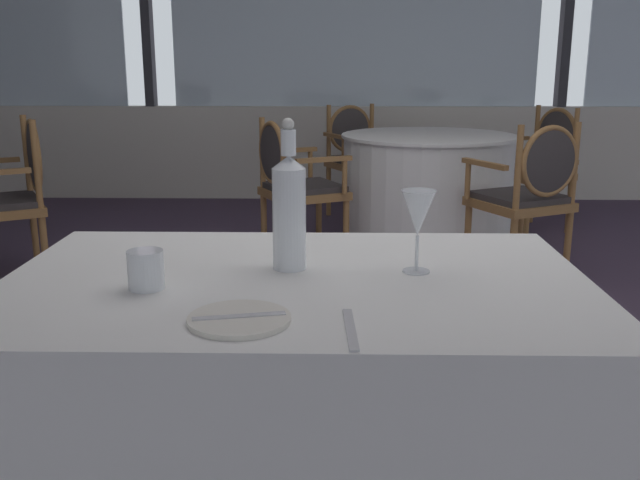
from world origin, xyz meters
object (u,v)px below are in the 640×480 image
Objects in this scene: wine_glass at (418,215)px; dining_chair_0_2 at (357,151)px; dining_chair_0_0 at (530,189)px; dining_chair_1_3 at (13,187)px; water_bottle at (289,209)px; dining_chair_0_1 at (542,159)px; side_plate at (239,319)px; dining_chair_0_3 at (292,178)px; water_tumbler at (146,270)px.

wine_glass is 0.22× the size of dining_chair_0_2.
wine_glass is at bearing -26.64° from dining_chair_0_2.
dining_chair_0_0 is 2.93m from dining_chair_1_3.
dining_chair_1_3 is (-1.72, 2.30, -0.36)m from water_bottle.
dining_chair_0_1 is at bearing 45.12° from dining_chair_0_2.
dining_chair_0_1 reaches higher than side_plate.
side_plate is 0.21× the size of dining_chair_1_3.
dining_chair_1_3 reaches higher than dining_chair_0_2.
dining_chair_0_2 is at bearing 45.00° from dining_chair_0_3.
dining_chair_1_3 reaches higher than water_tumbler.
water_tumbler is 0.09× the size of dining_chair_0_1.
dining_chair_0_2 reaches higher than dining_chair_0_3.
water_bottle reaches higher than wine_glass.
dining_chair_0_1 reaches higher than dining_chair_0_2.
wine_glass is at bearing -4.81° from water_bottle.
side_plate is 0.22× the size of dining_chair_0_2.
dining_chair_0_0 is at bearing 44.89° from dining_chair_0_1.
dining_chair_0_3 is at bearing 166.34° from dining_chair_1_3.
side_plate is 0.31m from water_tumbler.
water_tumbler is 2.85m from dining_chair_1_3.
dining_chair_0_3 is at bearing 44.99° from dining_chair_0_0.
wine_glass is 0.21× the size of dining_chair_0_1.
wine_glass reaches higher than dining_chair_0_3.
dining_chair_0_0 is 1.02× the size of dining_chair_0_2.
side_plate is 0.39m from water_bottle.
water_bottle is 0.30m from wine_glass.
dining_chair_1_3 is at bearing 119.99° from water_tumbler.
water_bottle is at bearing 38.94° from dining_chair_0_1.
dining_chair_0_0 is (1.28, 2.67, -0.22)m from side_plate.
dining_chair_0_1 is at bearing 62.91° from water_tumbler.
wine_glass reaches higher than dining_chair_0_1.
dining_chair_0_0 is 0.98× the size of dining_chair_1_3.
water_bottle reaches higher than dining_chair_0_3.
side_plate is at bearing 127.60° from dining_chair_0_0.
dining_chair_0_1 is 3.66m from dining_chair_1_3.
water_bottle is 2.63m from dining_chair_0_0.
dining_chair_0_3 is at bearing 87.17° from water_tumbler.
water_bottle reaches higher than dining_chair_0_1.
dining_chair_0_0 is 1.00× the size of dining_chair_0_1.
dining_chair_0_0 reaches higher than dining_chair_0_3.
dining_chair_1_3 is (-2.02, 2.33, -0.35)m from wine_glass.
dining_chair_1_3 reaches higher than dining_chair_0_0.
dining_chair_0_3 is (-0.45, -1.37, -0.00)m from dining_chair_0_2.
dining_chair_0_1 is 1.02× the size of dining_chair_0_2.
dining_chair_1_3 is (-1.57, -0.46, 0.02)m from dining_chair_0_3.
dining_chair_0_2 is at bearing 85.33° from side_plate.
dining_chair_0_2 is at bearing 85.95° from water_bottle.
dining_chair_1_3 is at bearing -4.57° from dining_chair_0_1.
dining_chair_0_1 is (1.66, 3.68, -0.37)m from water_bottle.
dining_chair_0_1 is at bearing 172.05° from dining_chair_1_3.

